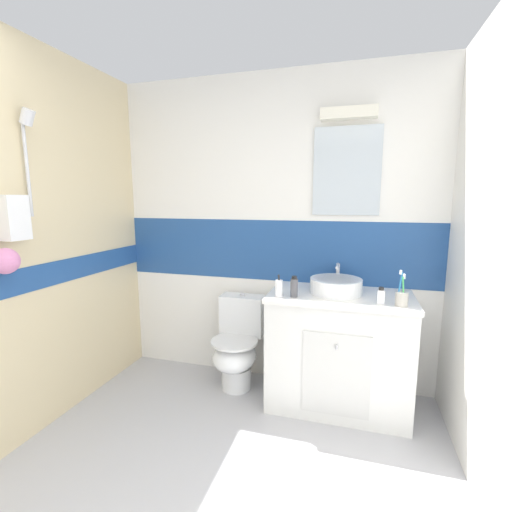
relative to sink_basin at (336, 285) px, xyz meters
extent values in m
cube|color=#B2B2B7|center=(-0.53, -0.93, -0.93)|extent=(3.20, 3.48, 0.04)
cube|color=white|center=(-0.53, 0.32, -0.48)|extent=(3.20, 0.10, 0.85)
cube|color=#234C8C|center=(-0.53, 0.31, 0.19)|extent=(3.20, 0.10, 0.50)
cube|color=white|center=(-0.53, 0.32, 1.02)|extent=(3.20, 0.10, 1.15)
cube|color=silver|center=(0.03, 0.26, 0.82)|extent=(0.49, 0.02, 0.65)
cube|color=white|center=(0.03, 0.22, 1.22)|extent=(0.40, 0.10, 0.08)
cube|color=beige|center=(-1.88, -0.93, 0.34)|extent=(0.10, 3.48, 2.50)
cube|color=#234C8C|center=(-1.83, -0.93, 0.12)|extent=(0.01, 3.48, 0.16)
cube|color=white|center=(-1.78, -0.95, 0.51)|extent=(0.10, 0.14, 0.26)
cylinder|color=silver|center=(-1.80, -0.81, 0.80)|extent=(0.02, 0.02, 0.58)
cylinder|color=silver|center=(-1.76, -0.81, 1.09)|extent=(0.10, 0.07, 0.11)
sphere|color=pink|center=(-1.74, -1.06, 0.27)|extent=(0.15, 0.15, 0.15)
cube|color=silver|center=(0.03, -0.01, -0.50)|extent=(0.99, 0.56, 0.82)
cube|color=white|center=(0.03, -0.02, -0.07)|extent=(1.01, 0.58, 0.03)
cube|color=silver|center=(0.03, -0.29, -0.54)|extent=(0.44, 0.01, 0.57)
cylinder|color=silver|center=(0.03, -0.31, -0.33)|extent=(0.02, 0.02, 0.03)
cylinder|color=white|center=(0.00, 0.00, 0.00)|extent=(0.37, 0.37, 0.11)
cylinder|color=#AFB1BA|center=(0.00, 0.00, 0.04)|extent=(0.30, 0.30, 0.01)
cylinder|color=silver|center=(0.00, 0.21, 0.03)|extent=(0.03, 0.03, 0.18)
cylinder|color=silver|center=(0.00, 0.11, 0.12)|extent=(0.02, 0.17, 0.02)
cylinder|color=white|center=(-0.76, -0.01, -0.82)|extent=(0.24, 0.24, 0.18)
ellipsoid|color=white|center=(-0.76, -0.05, -0.62)|extent=(0.34, 0.42, 0.22)
cylinder|color=white|center=(-0.76, -0.05, -0.50)|extent=(0.37, 0.37, 0.02)
cube|color=white|center=(-0.76, 0.16, -0.34)|extent=(0.36, 0.17, 0.33)
cylinder|color=silver|center=(-0.76, 0.16, -0.17)|extent=(0.04, 0.04, 0.02)
cylinder|color=#B2ADA3|center=(0.42, -0.20, -0.01)|extent=(0.08, 0.08, 0.09)
cylinder|color=#338CD8|center=(0.40, -0.19, 0.06)|extent=(0.03, 0.03, 0.19)
cube|color=white|center=(0.40, -0.19, 0.16)|extent=(0.02, 0.02, 0.03)
cylinder|color=#3FB259|center=(0.42, -0.21, 0.05)|extent=(0.03, 0.04, 0.17)
cube|color=white|center=(0.42, -0.21, 0.14)|extent=(0.02, 0.02, 0.03)
cylinder|color=white|center=(-0.38, -0.20, 0.00)|extent=(0.05, 0.05, 0.12)
cylinder|color=#262626|center=(-0.38, -0.20, 0.08)|extent=(0.01, 0.01, 0.04)
cylinder|color=#262626|center=(-0.38, -0.22, 0.10)|extent=(0.01, 0.02, 0.01)
cube|color=white|center=(0.30, -0.18, -0.01)|extent=(0.05, 0.03, 0.09)
cylinder|color=black|center=(0.30, -0.18, 0.04)|extent=(0.03, 0.03, 0.02)
cylinder|color=#4C4C51|center=(-0.27, -0.18, 0.01)|extent=(0.05, 0.05, 0.13)
cylinder|color=black|center=(-0.27, -0.18, 0.08)|extent=(0.04, 0.04, 0.02)
camera|label=1|loc=(0.12, -2.51, 0.61)|focal=24.55mm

